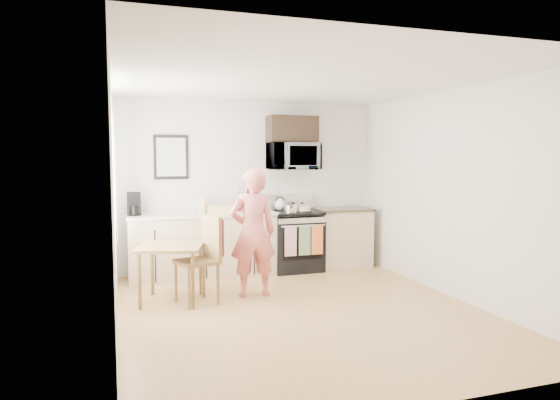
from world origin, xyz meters
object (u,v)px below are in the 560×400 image
object	(u,v)px
range	(295,242)
person	(253,232)
microwave	(293,156)
cake	(304,209)
dining_table	(171,252)
chair	(207,247)

from	to	relation	value
range	person	bearing A→B (deg)	-130.00
microwave	cake	xyz separation A→B (m)	(0.09, -0.26, -0.80)
range	person	xyz separation A→B (m)	(-0.99, -1.18, 0.37)
range	microwave	bearing A→B (deg)	90.06
dining_table	chair	xyz separation A→B (m)	(0.42, -0.12, 0.06)
microwave	person	distance (m)	1.88
cake	chair	bearing A→B (deg)	-146.68
range	cake	xyz separation A→B (m)	(0.09, -0.15, 0.53)
microwave	person	xyz separation A→B (m)	(-0.99, -1.29, -0.95)
range	chair	world-z (taller)	range
chair	dining_table	bearing A→B (deg)	146.99
person	chair	distance (m)	0.60
dining_table	microwave	bearing A→B (deg)	31.60
chair	microwave	bearing A→B (deg)	23.55
dining_table	chair	size ratio (longest dim) A/B	0.77
microwave	person	size ratio (longest dim) A/B	0.47
person	chair	xyz separation A→B (m)	(-0.59, -0.06, -0.14)
chair	range	bearing A→B (deg)	21.28
person	dining_table	bearing A→B (deg)	-0.90
person	dining_table	world-z (taller)	person
person	cake	size ratio (longest dim) A/B	6.48
dining_table	range	bearing A→B (deg)	29.37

